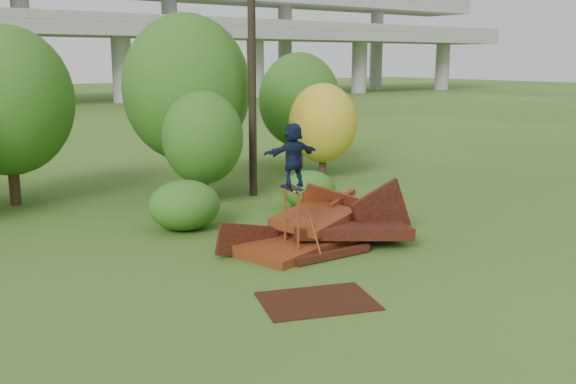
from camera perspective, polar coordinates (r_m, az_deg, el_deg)
ground at (r=15.49m, az=6.80°, el=-6.67°), size 240.00×240.00×0.00m
scrap_pile at (r=17.13m, az=3.12°, el=-3.42°), size 5.73×3.52×2.02m
grind_rail at (r=15.92m, az=0.32°, el=-2.08°), size 0.29×1.08×1.72m
skateboard at (r=15.69m, az=0.44°, el=0.40°), size 0.39×0.85×0.09m
skater at (r=15.56m, az=0.45°, el=3.31°), size 1.49×0.59×1.57m
flat_plate at (r=13.32m, az=2.62°, el=-9.65°), size 2.71×2.31×0.03m
tree_1 at (r=23.31m, az=-23.70°, el=7.43°), size 4.31×4.31×6.00m
tree_2 at (r=21.80m, az=-7.60°, el=4.81°), size 2.74×2.74×3.87m
tree_3 at (r=24.15m, az=-9.00°, el=9.09°), size 4.71×4.71×6.53m
tree_4 at (r=26.58m, az=3.12°, el=6.13°), size 2.84×2.84×3.92m
tree_5 at (r=29.20m, az=1.01°, el=8.17°), size 3.69×3.69×5.18m
shrub_left at (r=18.79m, az=-9.18°, el=-1.16°), size 2.10×1.94×1.45m
shrub_right at (r=21.15m, az=1.90°, el=0.19°), size 1.80×1.65×1.28m
utility_pole at (r=22.90m, az=-3.22°, el=10.85°), size 1.40×0.28×8.90m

